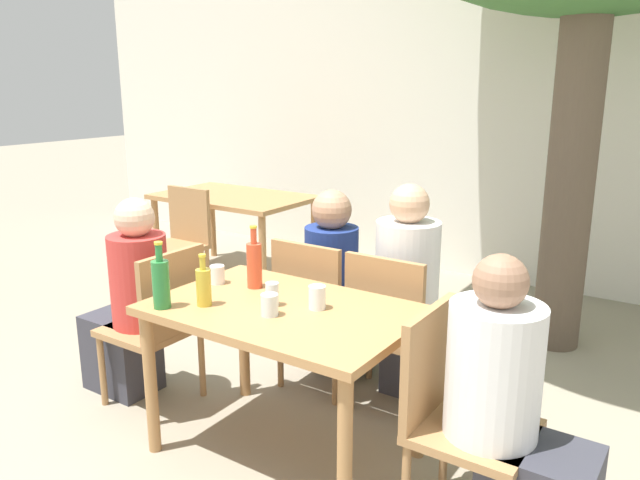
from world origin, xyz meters
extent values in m
plane|color=gray|center=(0.00, 0.00, 0.00)|extent=(30.00, 30.00, 0.00)
cube|color=white|center=(0.00, 3.25, 1.40)|extent=(10.00, 0.08, 2.80)
cylinder|color=brown|center=(0.75, 2.06, 1.13)|extent=(0.30, 0.30, 2.27)
cube|color=#B27F4C|center=(0.00, 0.00, 0.73)|extent=(1.20, 0.79, 0.04)
cylinder|color=#B27F4C|center=(-0.54, -0.34, 0.35)|extent=(0.06, 0.06, 0.71)
cylinder|color=#B27F4C|center=(0.54, -0.34, 0.35)|extent=(0.06, 0.06, 0.71)
cylinder|color=#B27F4C|center=(-0.54, 0.34, 0.35)|extent=(0.06, 0.06, 0.71)
cylinder|color=#B27F4C|center=(0.54, 0.34, 0.35)|extent=(0.06, 0.06, 0.71)
cube|color=#B27F4C|center=(-2.08, 2.01, 0.73)|extent=(1.37, 0.86, 0.04)
cylinder|color=#B27F4C|center=(-2.71, 1.64, 0.35)|extent=(0.06, 0.06, 0.71)
cylinder|color=#B27F4C|center=(-1.46, 1.64, 0.35)|extent=(0.06, 0.06, 0.71)
cylinder|color=#B27F4C|center=(-2.71, 2.38, 0.35)|extent=(0.06, 0.06, 0.71)
cylinder|color=#B27F4C|center=(-1.46, 2.38, 0.35)|extent=(0.06, 0.06, 0.71)
cube|color=#A87A4C|center=(-0.92, 0.00, 0.43)|extent=(0.44, 0.44, 0.04)
cube|color=#A87A4C|center=(-0.72, 0.00, 0.67)|extent=(0.04, 0.44, 0.45)
cylinder|color=#A87A4C|center=(-1.11, 0.19, 0.20)|extent=(0.04, 0.04, 0.41)
cylinder|color=#A87A4C|center=(-1.11, -0.19, 0.20)|extent=(0.04, 0.04, 0.41)
cylinder|color=#A87A4C|center=(-0.73, 0.19, 0.20)|extent=(0.04, 0.04, 0.41)
cylinder|color=#A87A4C|center=(-0.73, -0.19, 0.20)|extent=(0.04, 0.04, 0.41)
cube|color=#A87A4C|center=(0.92, 0.00, 0.43)|extent=(0.44, 0.44, 0.04)
cube|color=#A87A4C|center=(0.72, 0.00, 0.67)|extent=(0.04, 0.44, 0.45)
cylinder|color=#A87A4C|center=(1.11, 0.19, 0.20)|extent=(0.04, 0.04, 0.41)
cylinder|color=#A87A4C|center=(0.73, 0.19, 0.20)|extent=(0.04, 0.04, 0.41)
cube|color=#A87A4C|center=(-0.24, 0.72, 0.43)|extent=(0.44, 0.44, 0.04)
cube|color=#A87A4C|center=(-0.24, 0.52, 0.67)|extent=(0.44, 0.04, 0.45)
cylinder|color=#A87A4C|center=(-0.05, 0.91, 0.20)|extent=(0.04, 0.04, 0.41)
cylinder|color=#A87A4C|center=(-0.43, 0.91, 0.20)|extent=(0.04, 0.04, 0.41)
cylinder|color=#A87A4C|center=(-0.05, 0.53, 0.20)|extent=(0.04, 0.04, 0.41)
cylinder|color=#A87A4C|center=(-0.43, 0.53, 0.20)|extent=(0.04, 0.04, 0.41)
cube|color=#A87A4C|center=(0.24, 0.72, 0.43)|extent=(0.44, 0.44, 0.04)
cube|color=#A87A4C|center=(0.24, 0.52, 0.67)|extent=(0.44, 0.04, 0.45)
cylinder|color=#A87A4C|center=(0.43, 0.91, 0.20)|extent=(0.04, 0.04, 0.41)
cylinder|color=#A87A4C|center=(0.05, 0.91, 0.20)|extent=(0.04, 0.04, 0.41)
cylinder|color=#A87A4C|center=(0.43, 0.53, 0.20)|extent=(0.04, 0.04, 0.41)
cylinder|color=#A87A4C|center=(0.05, 0.53, 0.20)|extent=(0.04, 0.04, 0.41)
cube|color=#A87A4C|center=(-2.08, 1.26, 0.43)|extent=(0.44, 0.44, 0.04)
cube|color=#A87A4C|center=(-2.08, 1.46, 0.67)|extent=(0.44, 0.04, 0.45)
cylinder|color=#A87A4C|center=(-2.27, 1.07, 0.20)|extent=(0.04, 0.04, 0.41)
cylinder|color=#A87A4C|center=(-1.89, 1.07, 0.20)|extent=(0.04, 0.04, 0.41)
cylinder|color=#A87A4C|center=(-2.27, 1.45, 0.20)|extent=(0.04, 0.04, 0.41)
cylinder|color=#A87A4C|center=(-1.89, 1.45, 0.20)|extent=(0.04, 0.04, 0.41)
cube|color=#383842|center=(-1.18, 0.00, 0.22)|extent=(0.40, 0.28, 0.44)
cylinder|color=#C63833|center=(-0.98, 0.00, 0.70)|extent=(0.31, 0.31, 0.50)
sphere|color=beige|center=(-0.98, 0.00, 1.04)|extent=(0.21, 0.21, 0.21)
cylinder|color=white|center=(0.98, 0.00, 0.70)|extent=(0.35, 0.35, 0.52)
sphere|color=#936B51|center=(0.98, 0.00, 1.05)|extent=(0.20, 0.20, 0.20)
cube|color=#383842|center=(-0.24, 0.98, 0.22)|extent=(0.28, 0.40, 0.44)
cylinder|color=navy|center=(-0.24, 0.78, 0.69)|extent=(0.31, 0.31, 0.49)
sphere|color=tan|center=(-0.24, 0.78, 1.04)|extent=(0.23, 0.23, 0.23)
cube|color=#383842|center=(0.24, 0.98, 0.22)|extent=(0.31, 0.40, 0.44)
cylinder|color=white|center=(0.24, 0.78, 0.74)|extent=(0.34, 0.34, 0.59)
sphere|color=tan|center=(0.24, 0.78, 1.13)|extent=(0.21, 0.21, 0.21)
cylinder|color=gold|center=(-0.31, -0.18, 0.83)|extent=(0.07, 0.07, 0.17)
cylinder|color=gold|center=(-0.31, -0.18, 0.95)|extent=(0.03, 0.03, 0.06)
cylinder|color=gold|center=(-0.31, -0.18, 0.99)|extent=(0.03, 0.03, 0.01)
cylinder|color=#DB4C2D|center=(-0.28, 0.14, 0.86)|extent=(0.08, 0.08, 0.22)
cylinder|color=#DB4C2D|center=(-0.28, 0.14, 1.01)|extent=(0.03, 0.03, 0.08)
cylinder|color=gold|center=(-0.28, 0.14, 1.06)|extent=(0.04, 0.04, 0.01)
cylinder|color=#287A38|center=(-0.45, -0.31, 0.86)|extent=(0.08, 0.08, 0.22)
cylinder|color=#287A38|center=(-0.45, -0.31, 1.01)|extent=(0.03, 0.03, 0.08)
cylinder|color=gold|center=(-0.45, -0.31, 1.05)|extent=(0.04, 0.04, 0.01)
cylinder|color=white|center=(-0.05, -0.01, 0.80)|extent=(0.06, 0.06, 0.11)
cylinder|color=white|center=(-0.48, 0.08, 0.80)|extent=(0.07, 0.07, 0.09)
cylinder|color=white|center=(0.14, 0.07, 0.80)|extent=(0.08, 0.08, 0.11)
cylinder|color=silver|center=(0.01, -0.12, 0.80)|extent=(0.08, 0.08, 0.10)
camera|label=1|loc=(1.63, -2.12, 1.75)|focal=35.00mm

